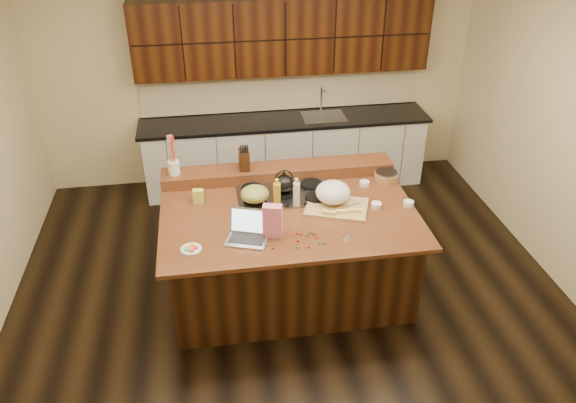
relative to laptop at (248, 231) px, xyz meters
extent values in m
cube|color=black|center=(0.42, 0.37, -0.99)|extent=(5.50, 5.00, 0.01)
cube|color=silver|center=(0.42, 0.37, 1.72)|extent=(5.50, 5.00, 0.01)
cube|color=beige|center=(0.42, 2.87, 0.36)|extent=(5.50, 0.01, 2.70)
cube|color=beige|center=(0.42, -2.14, 0.36)|extent=(5.50, 0.01, 2.70)
cube|color=beige|center=(3.17, 0.37, 0.36)|extent=(0.01, 5.00, 2.70)
cube|color=black|center=(0.42, 0.37, -0.55)|extent=(2.22, 1.42, 0.88)
cube|color=black|center=(0.42, 0.37, -0.09)|extent=(2.40, 1.60, 0.04)
cube|color=black|center=(0.42, 1.07, -0.01)|extent=(2.40, 0.30, 0.12)
cube|color=gray|center=(0.42, 0.67, -0.06)|extent=(0.92, 0.52, 0.02)
cylinder|color=black|center=(0.12, 0.80, -0.04)|extent=(0.22, 0.22, 0.03)
cylinder|color=black|center=(0.72, 0.80, -0.04)|extent=(0.22, 0.22, 0.03)
cylinder|color=black|center=(0.12, 0.54, -0.04)|extent=(0.22, 0.22, 0.03)
cylinder|color=black|center=(0.72, 0.54, -0.04)|extent=(0.22, 0.22, 0.03)
cylinder|color=black|center=(0.42, 0.67, -0.04)|extent=(0.22, 0.22, 0.03)
cube|color=silver|center=(0.72, 2.54, -0.54)|extent=(3.60, 0.62, 0.90)
cube|color=black|center=(0.72, 2.54, -0.07)|extent=(3.70, 0.66, 0.04)
cube|color=gray|center=(1.22, 2.54, -0.05)|extent=(0.55, 0.42, 0.01)
cylinder|color=gray|center=(1.22, 2.72, 0.13)|extent=(0.02, 0.02, 0.36)
cube|color=black|center=(0.72, 2.69, 0.96)|extent=(3.60, 0.34, 0.90)
cube|color=beige|center=(0.72, 2.85, 0.21)|extent=(3.60, 0.03, 0.50)
ellipsoid|color=black|center=(0.42, 0.67, 0.07)|extent=(0.24, 0.24, 0.18)
ellipsoid|color=olive|center=(0.12, 0.54, 0.05)|extent=(0.35, 0.35, 0.15)
cube|color=#B7B7BC|center=(-0.02, -0.05, -0.06)|extent=(0.41, 0.35, 0.02)
cube|color=black|center=(-0.02, -0.05, -0.05)|extent=(0.33, 0.23, 0.00)
cube|color=#B7B7BC|center=(0.02, 0.06, 0.07)|extent=(0.36, 0.19, 0.23)
cube|color=silver|center=(0.02, 0.06, 0.07)|extent=(0.32, 0.16, 0.19)
cylinder|color=gold|center=(0.32, 0.43, 0.07)|extent=(0.07, 0.07, 0.27)
cylinder|color=silver|center=(0.50, 0.45, 0.06)|extent=(0.08, 0.08, 0.25)
cube|color=tan|center=(0.88, 0.35, -0.05)|extent=(0.68, 0.59, 0.03)
ellipsoid|color=white|center=(0.85, 0.44, 0.06)|extent=(0.33, 0.33, 0.21)
cube|color=#EDD872|center=(0.77, 0.22, -0.02)|extent=(0.13, 0.03, 0.03)
cube|color=#EDD872|center=(0.90, 0.22, -0.02)|extent=(0.13, 0.03, 0.03)
cube|color=#EDD872|center=(1.02, 0.22, -0.02)|extent=(0.13, 0.03, 0.03)
cylinder|color=gray|center=(1.00, 0.33, -0.03)|extent=(0.22, 0.09, 0.01)
cylinder|color=white|center=(1.25, 0.32, -0.04)|extent=(0.13, 0.13, 0.04)
cylinder|color=white|center=(1.57, 0.30, -0.04)|extent=(0.12, 0.12, 0.04)
cylinder|color=white|center=(1.26, 0.74, -0.04)|extent=(0.13, 0.13, 0.04)
cylinder|color=#996B3F|center=(1.50, 0.80, -0.02)|extent=(0.32, 0.32, 0.09)
cone|color=silver|center=(0.85, -0.13, -0.03)|extent=(0.10, 0.10, 0.07)
cube|color=pink|center=(0.21, -0.01, 0.09)|extent=(0.18, 0.13, 0.31)
cylinder|color=white|center=(-0.50, -0.11, -0.06)|extent=(0.20, 0.20, 0.01)
cube|color=gold|center=(-0.42, 0.67, 0.00)|extent=(0.11, 0.08, 0.14)
cylinder|color=white|center=(-0.64, 1.07, 0.12)|extent=(0.15, 0.15, 0.14)
cube|color=black|center=(0.07, 1.07, 0.16)|extent=(0.10, 0.17, 0.20)
ellipsoid|color=red|center=(0.46, -0.03, -0.06)|extent=(0.02, 0.02, 0.02)
ellipsoid|color=#198C26|center=(0.55, -0.02, -0.06)|extent=(0.02, 0.02, 0.02)
ellipsoid|color=red|center=(0.42, -0.13, -0.06)|extent=(0.02, 0.02, 0.02)
ellipsoid|color=#198C26|center=(0.60, -0.18, -0.06)|extent=(0.02, 0.02, 0.02)
ellipsoid|color=red|center=(0.50, -0.24, -0.06)|extent=(0.02, 0.02, 0.02)
ellipsoid|color=#198C26|center=(0.51, -0.05, -0.06)|extent=(0.02, 0.02, 0.02)
ellipsoid|color=red|center=(0.43, -0.01, -0.06)|extent=(0.02, 0.02, 0.02)
ellipsoid|color=#198C26|center=(0.15, -0.15, -0.06)|extent=(0.02, 0.02, 0.02)
ellipsoid|color=red|center=(0.58, -0.05, -0.06)|extent=(0.02, 0.02, 0.02)
ellipsoid|color=#198C26|center=(0.64, -0.20, -0.06)|extent=(0.02, 0.02, 0.02)
ellipsoid|color=red|center=(0.58, -0.11, -0.06)|extent=(0.02, 0.02, 0.02)
ellipsoid|color=#198C26|center=(0.40, -0.22, -0.06)|extent=(0.02, 0.02, 0.02)
ellipsoid|color=red|center=(0.19, -0.20, -0.06)|extent=(0.02, 0.02, 0.02)
ellipsoid|color=#198C26|center=(0.27, -0.08, -0.06)|extent=(0.02, 0.02, 0.02)
camera|label=1|loc=(-0.29, -4.05, 2.74)|focal=35.00mm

